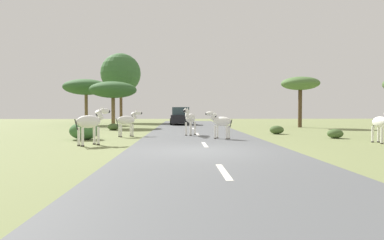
{
  "coord_description": "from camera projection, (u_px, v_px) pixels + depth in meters",
  "views": [
    {
      "loc": [
        -0.74,
        -11.54,
        1.48
      ],
      "look_at": [
        0.13,
        13.58,
        0.73
      ],
      "focal_mm": 30.59,
      "sensor_mm": 36.0,
      "label": 1
    }
  ],
  "objects": [
    {
      "name": "tree_5",
      "position": [
        113.0,
        90.0,
        27.61
      ],
      "size": [
        3.95,
        3.95,
        3.91
      ],
      "color": "brown",
      "rests_on": "ground_plane"
    },
    {
      "name": "bush_1",
      "position": [
        335.0,
        134.0,
        17.28
      ],
      "size": [
        0.82,
        0.74,
        0.49
      ],
      "primitive_type": "ellipsoid",
      "color": "#425B2D",
      "rests_on": "ground_plane"
    },
    {
      "name": "tree_4",
      "position": [
        86.0,
        87.0,
        33.61
      ],
      "size": [
        4.59,
        4.59,
        4.68
      ],
      "color": "brown",
      "rests_on": "ground_plane"
    },
    {
      "name": "bush_3",
      "position": [
        277.0,
        130.0,
        20.38
      ],
      "size": [
        0.87,
        0.79,
        0.52
      ],
      "primitive_type": "ellipsoid",
      "color": "#425B2D",
      "rests_on": "ground_plane"
    },
    {
      "name": "bush_2",
      "position": [
        113.0,
        127.0,
        24.34
      ],
      "size": [
        0.83,
        0.75,
        0.5
      ],
      "primitive_type": "ellipsoid",
      "color": "#425B2D",
      "rests_on": "ground_plane"
    },
    {
      "name": "zebra_4",
      "position": [
        91.0,
        122.0,
        13.82
      ],
      "size": [
        1.33,
        1.45,
        1.65
      ],
      "rotation": [
        0.0,
        0.0,
        5.56
      ],
      "color": "silver",
      "rests_on": "ground_plane"
    },
    {
      "name": "tree_6",
      "position": [
        121.0,
        73.0,
        40.15
      ],
      "size": [
        4.88,
        4.88,
        8.47
      ],
      "color": "brown",
      "rests_on": "ground_plane"
    },
    {
      "name": "zebra_3",
      "position": [
        127.0,
        121.0,
        18.27
      ],
      "size": [
        1.44,
        1.07,
        1.51
      ],
      "rotation": [
        0.0,
        0.0,
        5.29
      ],
      "color": "silver",
      "rests_on": "ground_plane"
    },
    {
      "name": "zebra_2",
      "position": [
        220.0,
        122.0,
        16.4
      ],
      "size": [
        1.35,
        1.05,
        1.44
      ],
      "rotation": [
        0.0,
        0.0,
        0.97
      ],
      "color": "silver",
      "rests_on": "road"
    },
    {
      "name": "bush_0",
      "position": [
        84.0,
        131.0,
        16.5
      ],
      "size": [
        1.48,
        1.33,
        0.89
      ],
      "primitive_type": "ellipsoid",
      "color": "#386633",
      "rests_on": "ground_plane"
    },
    {
      "name": "lane_markings",
      "position": [
        211.0,
        154.0,
        10.61
      ],
      "size": [
        0.16,
        56.0,
        0.01
      ],
      "color": "silver",
      "rests_on": "road"
    },
    {
      "name": "car_0",
      "position": [
        181.0,
        117.0,
        32.78
      ],
      "size": [
        2.17,
        4.41,
        1.74
      ],
      "rotation": [
        0.0,
        0.0,
        -0.05
      ],
      "color": "black",
      "rests_on": "road"
    },
    {
      "name": "ground_plane",
      "position": [
        202.0,
        152.0,
        11.6
      ],
      "size": [
        90.0,
        90.0,
        0.0
      ],
      "primitive_type": "plane",
      "color": "olive"
    },
    {
      "name": "zebra_0",
      "position": [
        190.0,
        119.0,
        18.71
      ],
      "size": [
        0.89,
        1.61,
        1.6
      ],
      "rotation": [
        0.0,
        0.0,
        2.76
      ],
      "color": "silver",
      "rests_on": "road"
    },
    {
      "name": "tree_0",
      "position": [
        300.0,
        84.0,
        28.23
      ],
      "size": [
        3.25,
        3.25,
        4.37
      ],
      "color": "#4C3823",
      "rests_on": "ground_plane"
    },
    {
      "name": "zebra_1",
      "position": [
        382.0,
        123.0,
        14.6
      ],
      "size": [
        0.44,
        1.66,
        1.56
      ],
      "rotation": [
        0.0,
        0.0,
        3.13
      ],
      "color": "silver",
      "rests_on": "ground_plane"
    },
    {
      "name": "road",
      "position": [
        209.0,
        151.0,
        11.61
      ],
      "size": [
        6.0,
        64.0,
        0.05
      ],
      "primitive_type": "cube",
      "color": "#56595B",
      "rests_on": "ground_plane"
    }
  ]
}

